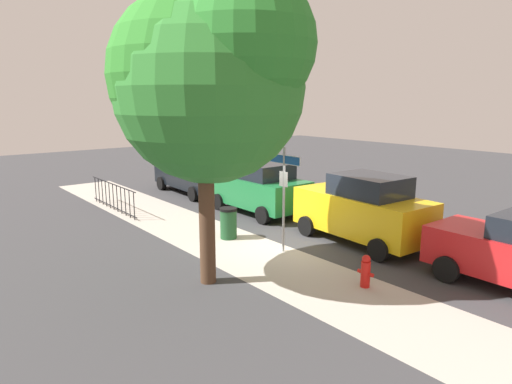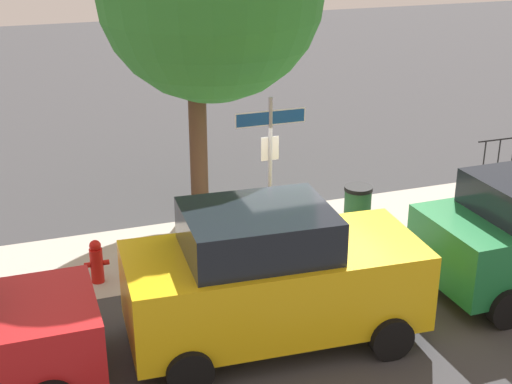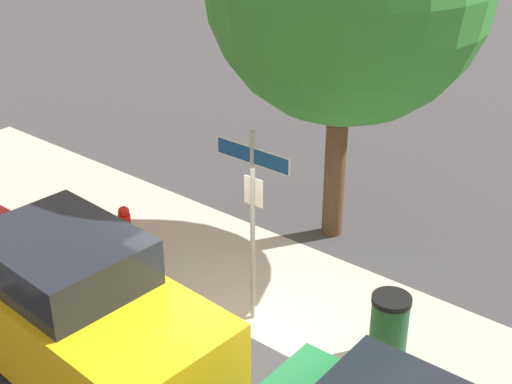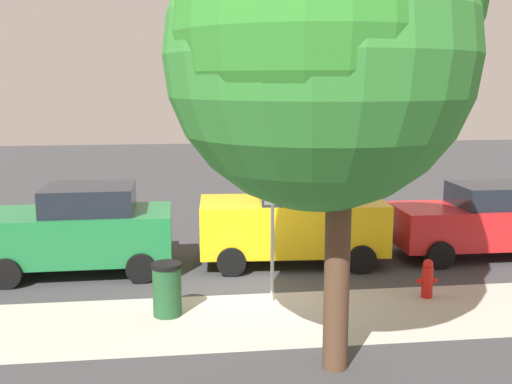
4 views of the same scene
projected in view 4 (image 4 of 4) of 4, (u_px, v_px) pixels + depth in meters
ground_plane at (251, 294)px, 12.20m from camera, size 60.00×60.00×0.00m
sidewalk_strip at (147, 324)px, 10.69m from camera, size 24.00×2.60×0.00m
street_sign at (273, 197)px, 11.48m from camera, size 1.25×0.07×3.02m
shade_tree at (322, 33)px, 8.45m from camera, size 4.66×4.42×7.02m
car_red at (489, 220)px, 14.73m from camera, size 4.54×1.97×1.77m
car_yellow at (294, 219)px, 14.15m from camera, size 4.35×2.24×2.12m
car_green at (82, 229)px, 13.48m from camera, size 4.03×2.15×1.95m
fire_hydrant at (427, 279)px, 11.96m from camera, size 0.42×0.22×0.78m
trash_bin at (167, 289)px, 11.03m from camera, size 0.55×0.55×0.98m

